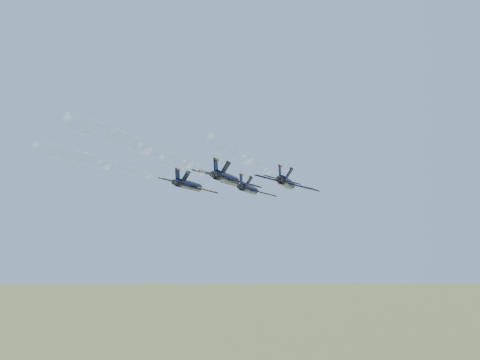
% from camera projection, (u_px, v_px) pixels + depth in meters
% --- Properties ---
extents(jet_lead, '(13.04, 17.04, 4.73)m').
position_uv_depth(jet_lead, '(249.00, 189.00, 120.95)').
color(jet_lead, black).
extents(jet_left, '(13.04, 17.04, 4.73)m').
position_uv_depth(jet_left, '(189.00, 185.00, 110.98)').
color(jet_left, black).
extents(jet_right, '(13.04, 17.04, 4.73)m').
position_uv_depth(jet_right, '(287.00, 183.00, 105.40)').
color(jet_right, black).
extents(jet_slot, '(13.04, 17.04, 4.73)m').
position_uv_depth(jet_slot, '(227.00, 179.00, 96.50)').
color(jet_slot, black).
extents(smoke_trail_lead, '(2.31, 46.11, 2.03)m').
position_uv_depth(smoke_trail_lead, '(204.00, 172.00, 86.16)').
color(smoke_trail_lead, white).
extents(smoke_trail_left, '(2.31, 46.11, 2.03)m').
position_uv_depth(smoke_trail_left, '(111.00, 164.00, 76.19)').
color(smoke_trail_left, white).
extents(smoke_trail_right, '(2.31, 46.11, 2.03)m').
position_uv_depth(smoke_trail_right, '(250.00, 159.00, 70.60)').
color(smoke_trail_right, white).
extents(smoke_trail_slot, '(2.31, 46.11, 2.03)m').
position_uv_depth(smoke_trail_slot, '(151.00, 149.00, 61.71)').
color(smoke_trail_slot, white).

